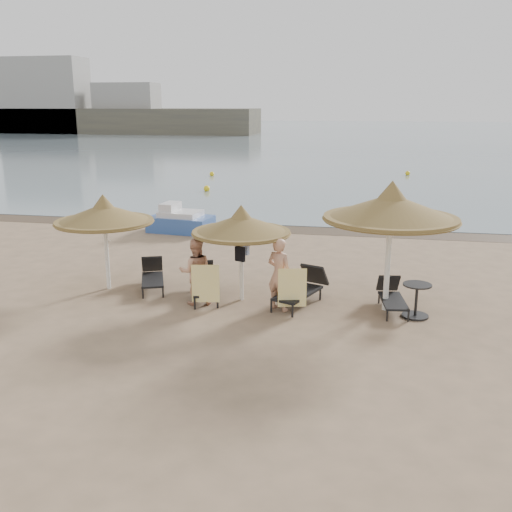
{
  "coord_description": "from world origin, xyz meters",
  "views": [
    {
      "loc": [
        2.76,
        -12.76,
        4.9
      ],
      "look_at": [
        0.04,
        1.2,
        1.07
      ],
      "focal_mm": 40.0,
      "sensor_mm": 36.0,
      "label": 1
    }
  ],
  "objects": [
    {
      "name": "ground",
      "position": [
        0.0,
        0.0,
        0.0
      ],
      "size": [
        160.0,
        160.0,
        0.0
      ],
      "primitive_type": "plane",
      "color": "#957759",
      "rests_on": "ground"
    },
    {
      "name": "far_shore",
      "position": [
        -25.1,
        77.82,
        2.91
      ],
      "size": [
        150.0,
        54.8,
        12.0
      ],
      "color": "brown",
      "rests_on": "ground"
    },
    {
      "name": "towel_left",
      "position": [
        -0.96,
        -0.07,
        0.66
      ],
      "size": [
        0.67,
        0.14,
        0.95
      ],
      "rotation": [
        0.0,
        0.0,
        0.17
      ],
      "color": "yellow",
      "rests_on": "ground"
    },
    {
      "name": "person_left",
      "position": [
        -1.31,
        0.28,
        0.98
      ],
      "size": [
        1.03,
        0.83,
        1.95
      ],
      "primitive_type": "imported",
      "rotation": [
        0.0,
        0.0,
        3.45
      ],
      "color": "tan",
      "rests_on": "ground"
    },
    {
      "name": "palapa_center",
      "position": [
        -0.25,
        0.79,
        1.97
      ],
      "size": [
        2.5,
        2.5,
        2.48
      ],
      "rotation": [
        0.0,
        0.0,
        0.3
      ],
      "color": "white",
      "rests_on": "ground"
    },
    {
      "name": "buoy_extra",
      "position": [
        -6.17,
        18.44,
        0.18
      ],
      "size": [
        0.35,
        0.35,
        0.35
      ],
      "primitive_type": "sphere",
      "color": "yellow",
      "rests_on": "ground"
    },
    {
      "name": "pedal_boat",
      "position": [
        -4.36,
        8.22,
        0.42
      ],
      "size": [
        2.54,
        1.68,
        1.12
      ],
      "rotation": [
        0.0,
        0.0,
        -0.11
      ],
      "color": "#30539B",
      "rests_on": "ground"
    },
    {
      "name": "person_right",
      "position": [
        0.8,
        0.26,
        1.05
      ],
      "size": [
        1.14,
        0.98,
        2.1
      ],
      "primitive_type": "imported",
      "rotation": [
        0.0,
        0.0,
        2.7
      ],
      "color": "tan",
      "rests_on": "ground"
    },
    {
      "name": "buoy_left",
      "position": [
        -7.75,
        25.31,
        0.16
      ],
      "size": [
        0.32,
        0.32,
        0.32
      ],
      "primitive_type": "sphere",
      "color": "yellow",
      "rests_on": "ground"
    },
    {
      "name": "bag_dark",
      "position": [
        -0.25,
        0.63,
        1.26
      ],
      "size": [
        0.28,
        0.18,
        0.37
      ],
      "rotation": [
        0.0,
        0.0,
        -0.4
      ],
      "color": "black",
      "rests_on": "ground"
    },
    {
      "name": "lounger_far_left",
      "position": [
        -2.87,
        1.33,
        0.34
      ],
      "size": [
        1.14,
        1.79,
        0.76
      ],
      "rotation": [
        0.0,
        0.0,
        0.37
      ],
      "color": "black",
      "rests_on": "ground"
    },
    {
      "name": "buoy_mid",
      "position": [
        5.54,
        28.3,
        0.17
      ],
      "size": [
        0.33,
        0.33,
        0.33
      ],
      "primitive_type": "sphere",
      "color": "yellow",
      "rests_on": "ground"
    },
    {
      "name": "palapa_right",
      "position": [
        3.35,
        0.74,
        2.53
      ],
      "size": [
        3.2,
        3.2,
        3.17
      ],
      "rotation": [
        0.0,
        0.0,
        0.01
      ],
      "color": "white",
      "rests_on": "ground"
    },
    {
      "name": "wet_sand_strip",
      "position": [
        0.0,
        9.4,
        0.0
      ],
      "size": [
        200.0,
        1.6,
        0.01
      ],
      "primitive_type": "cube",
      "color": "#4C3C2C",
      "rests_on": "ground"
    },
    {
      "name": "lounger_far_right",
      "position": [
        3.5,
        0.87,
        0.33
      ],
      "size": [
        0.76,
        1.68,
        0.73
      ],
      "rotation": [
        0.0,
        0.0,
        0.14
      ],
      "color": "black",
      "rests_on": "ground"
    },
    {
      "name": "towel_right",
      "position": [
        1.15,
        0.01,
        0.66
      ],
      "size": [
        0.67,
        0.17,
        0.95
      ],
      "rotation": [
        0.0,
        0.0,
        0.23
      ],
      "color": "yellow",
      "rests_on": "ground"
    },
    {
      "name": "palapa_left",
      "position": [
        -4.01,
        1.0,
        2.07
      ],
      "size": [
        2.62,
        2.62,
        2.59
      ],
      "rotation": [
        0.0,
        0.0,
        -0.4
      ],
      "color": "white",
      "rests_on": "ground"
    },
    {
      "name": "side_table",
      "position": [
        4.04,
        0.39,
        0.38
      ],
      "size": [
        0.67,
        0.67,
        0.81
      ],
      "rotation": [
        0.0,
        0.0,
        0.03
      ],
      "color": "black",
      "rests_on": "ground"
    },
    {
      "name": "lounger_near_right",
      "position": [
        1.31,
        0.88,
        0.39
      ],
      "size": [
        1.31,
        2.04,
        0.87
      ],
      "rotation": [
        0.0,
        0.0,
        -0.38
      ],
      "color": "black",
      "rests_on": "ground"
    },
    {
      "name": "bag_patterned",
      "position": [
        -0.25,
        0.97,
        1.37
      ],
      "size": [
        0.35,
        0.21,
        0.42
      ],
      "rotation": [
        0.0,
        0.0,
        -0.34
      ],
      "color": "white",
      "rests_on": "ground"
    },
    {
      "name": "sea",
      "position": [
        0.0,
        80.0,
        0.01
      ],
      "size": [
        200.0,
        140.0,
        0.03
      ],
      "primitive_type": "cube",
      "color": "slate",
      "rests_on": "ground"
    },
    {
      "name": "lounger_near_left",
      "position": [
        -1.31,
        0.91,
        0.37
      ],
      "size": [
        1.22,
        1.96,
        0.83
      ],
      "rotation": [
        0.0,
        0.0,
        0.35
      ],
      "color": "black",
      "rests_on": "ground"
    }
  ]
}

